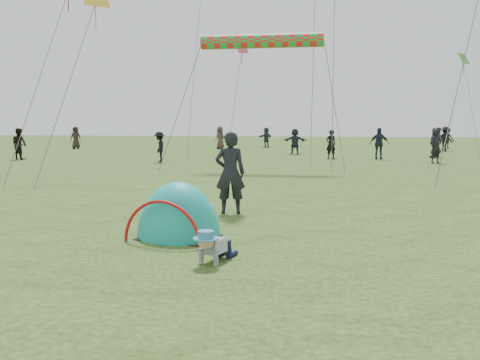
# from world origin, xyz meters

# --- Properties ---
(ground) EXTENTS (140.00, 140.00, 0.00)m
(ground) POSITION_xyz_m (0.00, 0.00, 0.00)
(ground) COLOR #1B380C
(crawling_toddler) EXTENTS (0.69, 0.83, 0.54)m
(crawling_toddler) POSITION_xyz_m (-0.01, 0.01, 0.27)
(crawling_toddler) COLOR black
(crawling_toddler) RESTS_ON ground
(popup_tent) EXTENTS (1.88, 1.67, 2.08)m
(popup_tent) POSITION_xyz_m (-1.02, 1.62, 0.00)
(popup_tent) COLOR teal
(popup_tent) RESTS_ON ground
(standing_adult) EXTENTS (0.78, 0.59, 1.91)m
(standing_adult) POSITION_xyz_m (-0.56, 4.38, 0.96)
(standing_adult) COLOR black
(standing_adult) RESTS_ON ground
(crowd_person_0) EXTENTS (0.77, 0.67, 1.77)m
(crowd_person_0) POSITION_xyz_m (7.13, 21.00, 0.88)
(crowd_person_0) COLOR black
(crowd_person_0) RESTS_ON ground
(crowd_person_1) EXTENTS (1.03, 0.90, 1.78)m
(crowd_person_1) POSITION_xyz_m (-15.57, 19.89, 0.89)
(crowd_person_1) COLOR black
(crowd_person_1) RESTS_ON ground
(crowd_person_3) EXTENTS (1.29, 1.27, 1.78)m
(crowd_person_3) POSITION_xyz_m (10.00, 33.09, 0.89)
(crowd_person_3) COLOR black
(crowd_person_3) RESTS_ON ground
(crowd_person_4) EXTENTS (1.03, 0.94, 1.77)m
(crowd_person_4) POSITION_xyz_m (-6.80, 33.46, 0.88)
(crowd_person_4) COLOR #45352C
(crowd_person_4) RESTS_ON ground
(crowd_person_5) EXTENTS (1.62, 0.71, 1.69)m
(crowd_person_5) POSITION_xyz_m (-0.55, 27.50, 0.85)
(crowd_person_5) COLOR #262C3D
(crowd_person_5) RESTS_ON ground
(crowd_person_8) EXTENTS (1.11, 0.60, 1.80)m
(crowd_person_8) POSITION_xyz_m (4.50, 23.52, 0.90)
(crowd_person_8) COLOR #20283D
(crowd_person_8) RESTS_ON ground
(crowd_person_9) EXTENTS (0.79, 1.14, 1.61)m
(crowd_person_9) POSITION_xyz_m (-7.19, 19.47, 0.81)
(crowd_person_9) COLOR black
(crowd_person_9) RESTS_ON ground
(crowd_person_10) EXTENTS (0.90, 0.64, 1.75)m
(crowd_person_10) POSITION_xyz_m (-18.18, 31.93, 0.88)
(crowd_person_10) COLOR black
(crowd_person_10) RESTS_ON ground
(crowd_person_11) EXTENTS (1.29, 1.55, 1.67)m
(crowd_person_11) POSITION_xyz_m (-3.54, 36.70, 0.83)
(crowd_person_11) COLOR #2E3A4C
(crowd_person_11) RESTS_ON ground
(crowd_person_12) EXTENTS (0.73, 0.64, 1.67)m
(crowd_person_12) POSITION_xyz_m (1.78, 23.53, 0.84)
(crowd_person_12) COLOR black
(crowd_person_12) RESTS_ON ground
(crowd_person_13) EXTENTS (0.84, 0.98, 1.74)m
(crowd_person_13) POSITION_xyz_m (9.50, 32.97, 0.87)
(crowd_person_13) COLOR #47372E
(crowd_person_13) RESTS_ON ground
(crowd_person_14) EXTENTS (0.93, 1.10, 1.77)m
(crowd_person_14) POSITION_xyz_m (7.83, 25.36, 0.89)
(crowd_person_14) COLOR #1D222F
(crowd_person_14) RESTS_ON ground
(crowd_person_15) EXTENTS (1.11, 0.67, 1.68)m
(crowd_person_15) POSITION_xyz_m (10.93, 36.95, 0.84)
(crowd_person_15) COLOR black
(crowd_person_15) RESTS_ON ground
(rainbow_tube_kite) EXTENTS (5.53, 0.64, 0.64)m
(rainbow_tube_kite) POSITION_xyz_m (-1.39, 16.60, 5.75)
(rainbow_tube_kite) COLOR red
(diamond_kite_3) EXTENTS (0.87, 0.87, 0.71)m
(diamond_kite_3) POSITION_xyz_m (10.30, 29.83, 6.25)
(diamond_kite_3) COLOR green
(diamond_kite_5) EXTENTS (0.82, 0.82, 0.67)m
(diamond_kite_5) POSITION_xyz_m (-3.66, 24.95, 6.60)
(diamond_kite_5) COLOR #D04A5B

